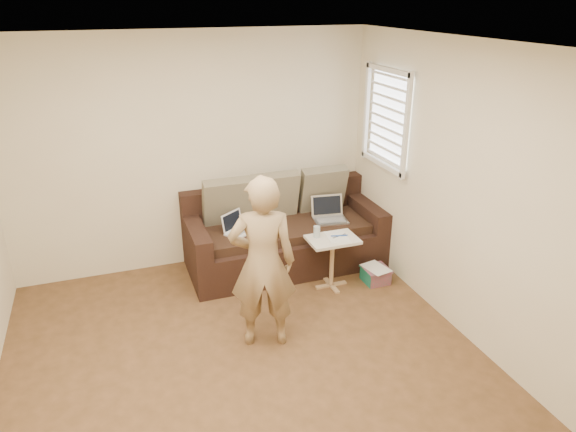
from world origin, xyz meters
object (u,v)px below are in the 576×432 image
(side_table, at_px, (332,262))
(sofa, at_px, (285,231))
(drinking_glass, at_px, (317,232))
(laptop_white, at_px, (240,233))
(person, at_px, (263,263))
(striped_box, at_px, (376,275))
(laptop_silver, at_px, (331,221))

(side_table, bearing_deg, sofa, 116.05)
(drinking_glass, bearing_deg, side_table, -30.68)
(side_table, bearing_deg, laptop_white, 146.68)
(laptop_white, bearing_deg, person, -131.09)
(laptop_white, xyz_separation_m, side_table, (0.85, -0.56, -0.24))
(sofa, xyz_separation_m, laptop_white, (-0.54, -0.07, 0.10))
(person, relative_size, striped_box, 5.78)
(laptop_white, height_order, drinking_glass, drinking_glass)
(laptop_silver, relative_size, laptop_white, 1.23)
(side_table, bearing_deg, person, -145.06)
(laptop_silver, height_order, person, person)
(laptop_white, xyz_separation_m, striped_box, (1.34, -0.64, -0.43))
(drinking_glass, xyz_separation_m, striped_box, (0.64, -0.17, -0.54))
(sofa, bearing_deg, side_table, -63.95)
(laptop_silver, relative_size, drinking_glass, 3.10)
(sofa, distance_m, laptop_silver, 0.54)
(striped_box, bearing_deg, side_table, 170.45)
(side_table, distance_m, striped_box, 0.54)
(sofa, distance_m, side_table, 0.71)
(person, xyz_separation_m, drinking_glass, (0.82, 0.76, -0.16))
(laptop_silver, bearing_deg, side_table, -103.93)
(laptop_silver, height_order, side_table, laptop_silver)
(laptop_white, relative_size, person, 0.19)
(drinking_glass, bearing_deg, person, -137.19)
(drinking_glass, relative_size, striped_box, 0.44)
(person, distance_m, drinking_glass, 1.14)
(laptop_silver, bearing_deg, person, -126.45)
(laptop_silver, relative_size, side_table, 0.65)
(sofa, relative_size, laptop_white, 7.27)
(sofa, distance_m, laptop_white, 0.56)
(sofa, height_order, striped_box, sofa)
(sofa, bearing_deg, laptop_silver, -11.13)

